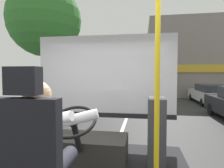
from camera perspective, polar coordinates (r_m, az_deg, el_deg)
ground at (r=10.76m, az=5.47°, el=-7.33°), size 18.00×44.00×0.06m
bus_driver at (r=1.62m, az=-20.02°, el=-16.19°), size 0.78×0.57×0.76m
steering_console at (r=2.76m, az=-7.75°, el=-18.83°), size 1.10×1.02×0.87m
handrail_pole at (r=1.64m, az=13.31°, el=-0.55°), size 0.04×0.04×2.30m
fare_box at (r=2.71m, az=13.12°, el=-13.84°), size 0.23×0.26×0.94m
windshield_panel at (r=3.46m, az=-2.07°, el=-0.43°), size 2.50×0.08×1.48m
street_tree at (r=10.35m, az=-19.43°, el=17.42°), size 3.53×3.53×6.29m
shop_building at (r=19.60m, az=26.74°, el=6.67°), size 10.73×5.83×6.57m
parked_car_silver at (r=13.92m, az=27.54°, el=-2.55°), size 1.98×4.28×1.24m
parked_car_green at (r=18.56m, az=21.47°, el=-0.90°), size 1.81×4.11×1.41m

